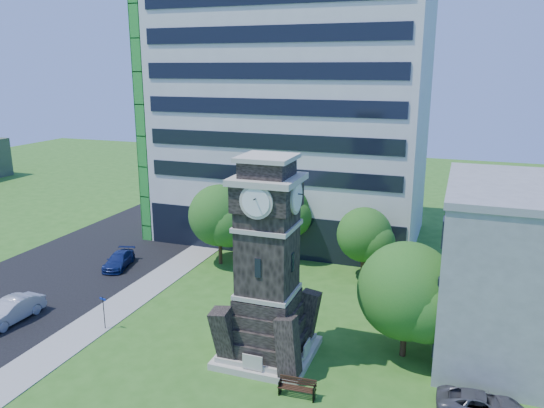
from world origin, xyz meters
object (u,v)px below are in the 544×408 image
at_px(car_street_north, 119,260).
at_px(car_street_mid, 11,311).
at_px(street_sign, 104,309).
at_px(car_east_lot, 481,405).
at_px(park_bench, 297,387).
at_px(clock_tower, 267,274).

bearing_deg(car_street_north, car_street_mid, -108.12).
bearing_deg(car_street_mid, street_sign, 12.68).
height_order(car_street_mid, car_east_lot, car_street_mid).
xyz_separation_m(car_east_lot, street_sign, (-23.35, 1.21, 0.83)).
bearing_deg(car_east_lot, street_sign, 84.52).
bearing_deg(car_street_north, car_east_lot, -34.89).
distance_m(car_east_lot, street_sign, 23.40).
height_order(car_street_north, park_bench, car_street_north).
xyz_separation_m(park_bench, street_sign, (-14.24, 2.75, 0.89)).
relative_size(car_street_north, street_sign, 1.88).
height_order(clock_tower, street_sign, clock_tower).
bearing_deg(street_sign, car_east_lot, 8.62).
bearing_deg(car_east_lot, car_street_north, 66.80).
bearing_deg(park_bench, car_street_mid, 172.62).
bearing_deg(street_sign, car_street_mid, -157.68).
relative_size(car_street_mid, park_bench, 2.40).
distance_m(clock_tower, car_east_lot, 13.01).
height_order(car_street_north, car_east_lot, car_street_north).
relative_size(clock_tower, park_bench, 6.12).
xyz_separation_m(car_street_mid, street_sign, (6.69, 1.27, 0.65)).
distance_m(clock_tower, car_street_mid, 18.68).
height_order(car_east_lot, street_sign, street_sign).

